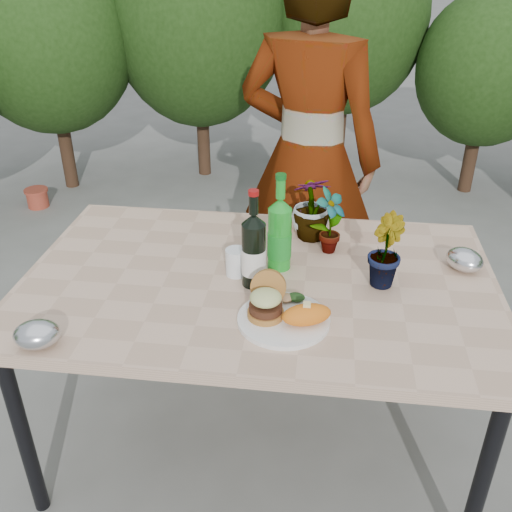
# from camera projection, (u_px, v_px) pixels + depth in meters

# --- Properties ---
(ground) EXTENTS (80.00, 80.00, 0.00)m
(ground) POSITION_uv_depth(u_px,v_px,m) (258.00, 435.00, 2.31)
(ground) COLOR slate
(ground) RESTS_ON ground
(patio_table) EXTENTS (1.60, 1.00, 0.75)m
(patio_table) POSITION_uv_depth(u_px,v_px,m) (259.00, 292.00, 1.96)
(patio_table) COLOR #CEA789
(patio_table) RESTS_ON ground
(shrub_hedge) EXTENTS (6.87, 5.02, 2.09)m
(shrub_hedge) POSITION_uv_depth(u_px,v_px,m) (344.00, 70.00, 3.05)
(shrub_hedge) COLOR #382316
(shrub_hedge) RESTS_ON ground
(dinner_plate) EXTENTS (0.28, 0.28, 0.01)m
(dinner_plate) POSITION_uv_depth(u_px,v_px,m) (284.00, 320.00, 1.71)
(dinner_plate) COLOR white
(dinner_plate) RESTS_ON patio_table
(burger_stack) EXTENTS (0.11, 0.16, 0.11)m
(burger_stack) POSITION_uv_depth(u_px,v_px,m) (266.00, 300.00, 1.71)
(burger_stack) COLOR #B7722D
(burger_stack) RESTS_ON dinner_plate
(sweet_potato) EXTENTS (0.17, 0.12, 0.06)m
(sweet_potato) POSITION_uv_depth(u_px,v_px,m) (306.00, 315.00, 1.67)
(sweet_potato) COLOR orange
(sweet_potato) RESTS_ON dinner_plate
(grilled_veg) EXTENTS (0.08, 0.05, 0.03)m
(grilled_veg) POSITION_uv_depth(u_px,v_px,m) (292.00, 297.00, 1.78)
(grilled_veg) COLOR olive
(grilled_veg) RESTS_ON dinner_plate
(wine_bottle) EXTENTS (0.08, 0.08, 0.34)m
(wine_bottle) POSITION_uv_depth(u_px,v_px,m) (254.00, 251.00, 1.84)
(wine_bottle) COLOR black
(wine_bottle) RESTS_ON patio_table
(sparkling_water) EXTENTS (0.08, 0.08, 0.35)m
(sparkling_water) POSITION_uv_depth(u_px,v_px,m) (280.00, 235.00, 1.94)
(sparkling_water) COLOR #1B9623
(sparkling_water) RESTS_ON patio_table
(plastic_cup) EXTENTS (0.07, 0.07, 0.09)m
(plastic_cup) POSITION_uv_depth(u_px,v_px,m) (236.00, 262.00, 1.93)
(plastic_cup) COLOR white
(plastic_cup) RESTS_ON patio_table
(seedling_left) EXTENTS (0.15, 0.16, 0.25)m
(seedling_left) POSITION_uv_depth(u_px,v_px,m) (330.00, 221.00, 2.03)
(seedling_left) COLOR #275F20
(seedling_left) RESTS_ON patio_table
(seedling_mid) EXTENTS (0.12, 0.15, 0.24)m
(seedling_mid) POSITION_uv_depth(u_px,v_px,m) (384.00, 250.00, 1.85)
(seedling_mid) COLOR #22511B
(seedling_mid) RESTS_ON patio_table
(seedling_right) EXTENTS (0.18, 0.18, 0.25)m
(seedling_right) POSITION_uv_depth(u_px,v_px,m) (312.00, 208.00, 2.13)
(seedling_right) COLOR #27591E
(seedling_right) RESTS_ON patio_table
(blue_bowl) EXTENTS (0.19, 0.19, 0.11)m
(blue_bowl) POSITION_uv_depth(u_px,v_px,m) (310.00, 221.00, 2.19)
(blue_bowl) COLOR silver
(blue_bowl) RESTS_ON patio_table
(foil_packet_left) EXTENTS (0.15, 0.13, 0.08)m
(foil_packet_left) POSITION_uv_depth(u_px,v_px,m) (37.00, 334.00, 1.60)
(foil_packet_left) COLOR silver
(foil_packet_left) RESTS_ON patio_table
(foil_packet_right) EXTENTS (0.17, 0.17, 0.08)m
(foil_packet_right) POSITION_uv_depth(u_px,v_px,m) (464.00, 260.00, 1.96)
(foil_packet_right) COLOR silver
(foil_packet_right) RESTS_ON patio_table
(person) EXTENTS (0.74, 0.58, 1.78)m
(person) POSITION_uv_depth(u_px,v_px,m) (309.00, 159.00, 2.54)
(person) COLOR #8E5747
(person) RESTS_ON ground
(terracotta_pot) EXTENTS (0.17, 0.17, 0.14)m
(terracotta_pot) POSITION_uv_depth(u_px,v_px,m) (37.00, 198.00, 4.19)
(terracotta_pot) COLOR #A63D2A
(terracotta_pot) RESTS_ON ground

